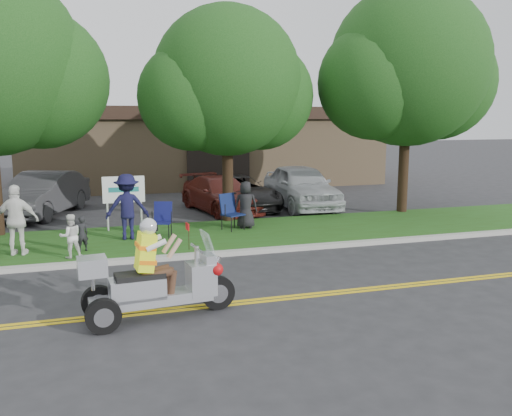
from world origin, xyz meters
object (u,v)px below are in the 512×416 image
object	(u,v)px
lawn_chair_b	(230,209)
parked_car_mid	(237,193)
parked_car_right	(221,194)
lawn_chair_a	(163,217)
spectator_adult_right	(17,220)
parked_car_left	(43,194)
parked_car_far_right	(301,186)
trike_scooter	(153,284)

from	to	relation	value
lawn_chair_b	parked_car_mid	xyz separation A→B (m)	(1.30, 4.02, -0.08)
lawn_chair_b	parked_car_right	world-z (taller)	parked_car_right
lawn_chair_a	spectator_adult_right	distance (m)	3.89
parked_car_mid	lawn_chair_a	bearing A→B (deg)	-138.26
parked_car_left	parked_car_far_right	xyz separation A→B (m)	(9.50, -1.12, 0.06)
lawn_chair_a	lawn_chair_b	distance (m)	2.15
lawn_chair_a	parked_car_right	xyz separation A→B (m)	(2.71, 4.13, -0.01)
lawn_chair_a	parked_car_right	distance (m)	4.94
lawn_chair_b	parked_car_right	size ratio (longest dim) A/B	0.24
lawn_chair_b	parked_car_left	xyz separation A→B (m)	(-5.70, 4.80, 0.06)
parked_car_mid	trike_scooter	bearing A→B (deg)	-123.08
lawn_chair_a	parked_car_far_right	xyz separation A→B (m)	(5.91, 4.07, 0.18)
trike_scooter	lawn_chair_a	size ratio (longest dim) A/B	2.78
trike_scooter	parked_car_left	distance (m)	11.64
trike_scooter	parked_car_far_right	world-z (taller)	trike_scooter
lawn_chair_a	parked_car_left	size ratio (longest dim) A/B	0.21
trike_scooter	lawn_chair_a	bearing A→B (deg)	75.91
trike_scooter	parked_car_right	size ratio (longest dim) A/B	0.62
trike_scooter	spectator_adult_right	world-z (taller)	spectator_adult_right
lawn_chair_b	parked_car_mid	bearing A→B (deg)	46.91
spectator_adult_right	parked_car_mid	world-z (taller)	spectator_adult_right
spectator_adult_right	parked_car_right	world-z (taller)	spectator_adult_right
trike_scooter	parked_car_mid	bearing A→B (deg)	62.39
parked_car_right	parked_car_far_right	bearing A→B (deg)	-13.20
parked_car_left	trike_scooter	bearing A→B (deg)	-55.65
lawn_chair_b	parked_car_far_right	bearing A→B (deg)	18.94
trike_scooter	parked_car_left	bearing A→B (deg)	97.90
lawn_chair_a	trike_scooter	bearing A→B (deg)	-80.93
parked_car_mid	parked_car_far_right	world-z (taller)	parked_car_far_right
lawn_chair_a	spectator_adult_right	xyz separation A→B (m)	(-3.73, -1.07, 0.32)
parked_car_left	parked_car_far_right	bearing A→B (deg)	14.71
parked_car_right	parked_car_far_right	distance (m)	3.21
spectator_adult_right	parked_car_left	size ratio (longest dim) A/B	0.37
spectator_adult_right	parked_car_right	size ratio (longest dim) A/B	0.39
parked_car_left	parked_car_right	xyz separation A→B (m)	(6.30, -1.06, -0.13)
trike_scooter	lawn_chair_b	world-z (taller)	trike_scooter
lawn_chair_b	spectator_adult_right	size ratio (longest dim) A/B	0.62
parked_car_right	spectator_adult_right	bearing A→B (deg)	-153.18
lawn_chair_b	spectator_adult_right	world-z (taller)	spectator_adult_right
trike_scooter	lawn_chair_b	xyz separation A→B (m)	(3.09, 6.55, 0.09)
spectator_adult_right	parked_car_mid	bearing A→B (deg)	-131.18
parked_car_right	parked_car_mid	bearing A→B (deg)	9.39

